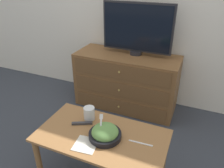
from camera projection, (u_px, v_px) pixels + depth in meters
name	position (u px, v px, depth m)	size (l,w,h in m)	color
ground_plane	(124.00, 93.00, 3.00)	(12.00, 12.00, 0.00)	#383D47
dresser	(126.00, 81.00, 2.59)	(1.18, 0.48, 0.66)	brown
tv	(137.00, 28.00, 2.33)	(0.77, 0.13, 0.56)	#232328
coffee_table	(102.00, 142.00, 1.60)	(0.94, 0.51, 0.45)	#9E6B3D
takeout_bowl	(105.00, 133.00, 1.53)	(0.23, 0.23, 0.17)	black
drink_cup	(89.00, 114.00, 1.72)	(0.09, 0.09, 0.10)	#9E6638
napkin	(86.00, 145.00, 1.48)	(0.17, 0.17, 0.00)	silver
knife	(141.00, 143.00, 1.49)	(0.17, 0.02, 0.01)	white
remote_control	(82.00, 123.00, 1.67)	(0.15, 0.09, 0.02)	#38383D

